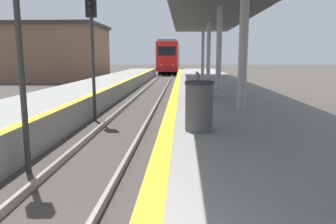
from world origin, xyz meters
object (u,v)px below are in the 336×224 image
object	(u,v)px
bench	(194,84)
signal_mid	(92,32)
train	(170,57)
signal_near	(17,11)
trash_bin	(199,106)

from	to	relation	value
bench	signal_mid	bearing A→B (deg)	-177.09
train	bench	size ratio (longest dim) A/B	14.00
train	signal_mid	world-z (taller)	signal_mid
signal_near	trash_bin	bearing A→B (deg)	2.66
signal_near	bench	xyz separation A→B (m)	(3.62, 5.72, -1.88)
train	signal_near	size ratio (longest dim) A/B	5.03
signal_near	signal_mid	size ratio (longest dim) A/B	1.00
signal_mid	trash_bin	size ratio (longest dim) A/B	4.61
train	trash_bin	xyz separation A→B (m)	(2.31, -45.98, -0.92)
train	signal_mid	size ratio (longest dim) A/B	5.03
trash_bin	signal_mid	bearing A→B (deg)	123.87
train	trash_bin	size ratio (longest dim) A/B	23.21
bench	signal_near	bearing A→B (deg)	-122.33
signal_near	bench	world-z (taller)	signal_near
train	signal_mid	xyz separation A→B (m)	(-1.29, -40.62, 0.94)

